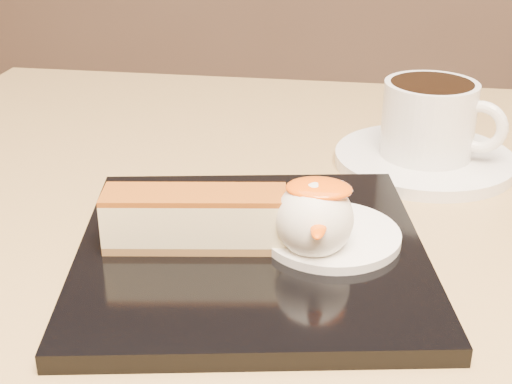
% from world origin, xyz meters
% --- Properties ---
extents(dessert_plate, '(0.26, 0.26, 0.01)m').
position_xyz_m(dessert_plate, '(-0.03, -0.02, 0.73)').
color(dessert_plate, black).
rests_on(dessert_plate, table).
extents(cheesecake, '(0.12, 0.05, 0.04)m').
position_xyz_m(cheesecake, '(-0.07, -0.02, 0.75)').
color(cheesecake, brown).
rests_on(cheesecake, dessert_plate).
extents(cream_smear, '(0.09, 0.09, 0.01)m').
position_xyz_m(cream_smear, '(0.02, -0.00, 0.73)').
color(cream_smear, white).
rests_on(cream_smear, dessert_plate).
extents(ice_cream_scoop, '(0.05, 0.05, 0.05)m').
position_xyz_m(ice_cream_scoop, '(0.01, -0.02, 0.76)').
color(ice_cream_scoop, white).
rests_on(ice_cream_scoop, cream_smear).
extents(mango_sauce, '(0.04, 0.03, 0.01)m').
position_xyz_m(mango_sauce, '(0.01, -0.02, 0.78)').
color(mango_sauce, '#FF5908').
rests_on(mango_sauce, ice_cream_scoop).
extents(mint_sprig, '(0.04, 0.03, 0.00)m').
position_xyz_m(mint_sprig, '(-0.01, 0.03, 0.74)').
color(mint_sprig, green).
rests_on(mint_sprig, cream_smear).
extents(saucer, '(0.15, 0.15, 0.01)m').
position_xyz_m(saucer, '(0.09, 0.16, 0.72)').
color(saucer, white).
rests_on(saucer, table).
extents(coffee_cup, '(0.10, 0.08, 0.06)m').
position_xyz_m(coffee_cup, '(0.09, 0.16, 0.76)').
color(coffee_cup, white).
rests_on(coffee_cup, saucer).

